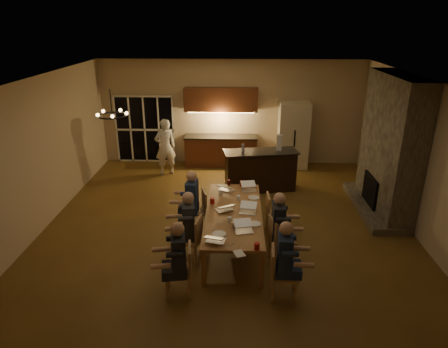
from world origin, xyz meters
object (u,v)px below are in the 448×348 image
at_px(chair_left_mid, 189,239).
at_px(plate_far, 254,198).
at_px(person_right_near, 284,260).
at_px(redcup_mid, 212,201).
at_px(chandelier, 112,115).
at_px(can_silver, 233,225).
at_px(bar_bottle, 243,149).
at_px(laptop_c, 224,205).
at_px(plate_left, 219,234).
at_px(chair_left_near, 178,271).
at_px(chair_right_near, 284,274).
at_px(person_right_mid, 278,227).
at_px(can_right, 254,204).
at_px(redcup_far, 242,183).
at_px(person_left_far, 192,202).
at_px(bar_blender, 279,143).
at_px(refrigerator, 293,135).
at_px(can_cola, 229,182).
at_px(laptop_e, 227,185).
at_px(mug_back, 221,192).
at_px(laptop_a, 216,235).
at_px(laptop_b, 244,226).
at_px(person_left_mid, 189,226).
at_px(chair_left_far, 195,211).
at_px(dining_table, 234,229).
at_px(standing_person, 165,147).
at_px(chair_right_far, 277,214).
at_px(redcup_near, 257,246).
at_px(person_left_near, 179,261).
at_px(laptop_f, 249,186).
at_px(plate_near, 255,224).
at_px(mug_mid, 239,198).
at_px(bar_island, 260,171).
at_px(laptop_d, 248,208).

bearing_deg(chair_left_mid, plate_far, 143.62).
bearing_deg(person_right_near, redcup_mid, 36.21).
distance_m(chair_left_mid, chandelier, 2.64).
relative_size(can_silver, bar_bottle, 0.50).
height_order(laptop_c, plate_left, laptop_c).
bearing_deg(chair_left_near, chair_right_near, 83.08).
height_order(person_right_mid, can_right, person_right_mid).
height_order(chair_left_near, redcup_far, chair_left_near).
xyz_separation_m(chair_left_mid, person_left_far, (-0.05, 1.11, 0.24)).
distance_m(can_silver, bar_blender, 3.83).
distance_m(chair_left_near, bar_bottle, 4.47).
relative_size(refrigerator, chair_right_near, 2.25).
distance_m(can_cola, bar_bottle, 1.43).
relative_size(laptop_e, bar_bottle, 1.33).
distance_m(mug_back, bar_blender, 2.63).
distance_m(chair_right_near, can_silver, 1.31).
bearing_deg(laptop_a, chair_right_near, 170.71).
distance_m(laptop_b, can_cola, 2.17).
height_order(chandelier, can_right, chandelier).
distance_m(person_left_mid, chandelier, 2.43).
bearing_deg(chair_left_near, plate_far, 143.34).
bearing_deg(mug_back, plate_left, -88.52).
bearing_deg(laptop_b, refrigerator, 62.52).
bearing_deg(refrigerator, chair_left_far, -122.34).
xyz_separation_m(refrigerator, laptop_b, (-1.55, -5.48, -0.14)).
bearing_deg(plate_left, laptop_e, 87.62).
bearing_deg(laptop_c, person_left_mid, 13.57).
bearing_deg(chair_right_near, person_left_mid, 61.20).
bearing_deg(dining_table, chandelier, -170.42).
distance_m(standing_person, laptop_b, 5.20).
bearing_deg(person_right_mid, can_cola, 26.82).
distance_m(chair_right_far, redcup_near, 1.98).
bearing_deg(bar_bottle, laptop_b, -90.07).
bearing_deg(laptop_a, redcup_near, 173.48).
bearing_deg(redcup_near, bar_bottle, 92.86).
height_order(laptop_a, can_cola, laptop_a).
height_order(person_left_near, laptop_f, person_left_near).
height_order(can_right, plate_far, can_right).
bearing_deg(can_cola, can_right, -64.05).
height_order(laptop_a, can_right, laptop_a).
bearing_deg(plate_near, chair_left_far, 137.43).
xyz_separation_m(plate_near, bar_bottle, (-0.20, 3.20, 0.44)).
bearing_deg(plate_near, dining_table, 128.94).
bearing_deg(can_cola, redcup_near, -79.05).
height_order(refrigerator, mug_mid, refrigerator).
bearing_deg(bar_island, person_left_mid, -123.78).
bearing_deg(person_right_near, laptop_d, 22.85).
bearing_deg(redcup_near, mug_back, 107.59).
xyz_separation_m(standing_person, mug_back, (1.74, -3.10, -0.03)).
distance_m(bar_island, laptop_b, 3.69).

